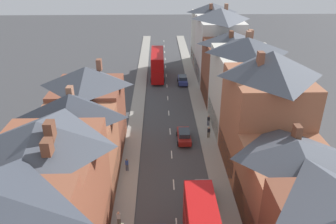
{
  "coord_description": "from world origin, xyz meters",
  "views": [
    {
      "loc": [
        -1.44,
        -10.98,
        22.99
      ],
      "look_at": [
        -0.26,
        31.18,
        2.53
      ],
      "focal_mm": 35.0,
      "sensor_mm": 36.0,
      "label": 1
    }
  ],
  "objects_px": {
    "car_near_silver": "(184,136)",
    "pedestrian_far_left": "(209,132)",
    "pedestrian_mid_left": "(119,218)",
    "pedestrian_mid_right": "(127,164)",
    "car_parked_right_a": "(205,193)",
    "car_parked_left_a": "(183,80)",
    "pedestrian_far_right": "(209,120)",
    "double_decker_bus_lead": "(157,64)"
  },
  "relations": [
    {
      "from": "car_near_silver",
      "to": "pedestrian_far_left",
      "type": "xyz_separation_m",
      "value": [
        3.42,
        0.57,
        0.22
      ]
    },
    {
      "from": "pedestrian_mid_left",
      "to": "pedestrian_mid_right",
      "type": "relative_size",
      "value": 1.0
    },
    {
      "from": "car_near_silver",
      "to": "pedestrian_mid_right",
      "type": "bearing_deg",
      "value": -136.42
    },
    {
      "from": "car_parked_right_a",
      "to": "pedestrian_far_left",
      "type": "relative_size",
      "value": 2.44
    },
    {
      "from": "car_near_silver",
      "to": "car_parked_left_a",
      "type": "relative_size",
      "value": 0.98
    },
    {
      "from": "pedestrian_far_right",
      "to": "pedestrian_far_left",
      "type": "bearing_deg",
      "value": -97.6
    },
    {
      "from": "car_parked_left_a",
      "to": "pedestrian_mid_right",
      "type": "distance_m",
      "value": 29.72
    },
    {
      "from": "car_parked_left_a",
      "to": "pedestrian_mid_right",
      "type": "bearing_deg",
      "value": -106.48
    },
    {
      "from": "car_near_silver",
      "to": "pedestrian_far_left",
      "type": "relative_size",
      "value": 2.66
    },
    {
      "from": "pedestrian_far_left",
      "to": "pedestrian_far_right",
      "type": "xyz_separation_m",
      "value": [
        0.46,
        3.48,
        0.0
      ]
    },
    {
      "from": "pedestrian_mid_left",
      "to": "pedestrian_mid_right",
      "type": "height_order",
      "value": "same"
    },
    {
      "from": "car_near_silver",
      "to": "pedestrian_mid_right",
      "type": "relative_size",
      "value": 2.66
    },
    {
      "from": "pedestrian_mid_right",
      "to": "pedestrian_far_left",
      "type": "distance_m",
      "value": 12.86
    },
    {
      "from": "double_decker_bus_lead",
      "to": "pedestrian_mid_left",
      "type": "height_order",
      "value": "double_decker_bus_lead"
    },
    {
      "from": "pedestrian_mid_left",
      "to": "pedestrian_far_left",
      "type": "xyz_separation_m",
      "value": [
        10.57,
        15.91,
        0.0
      ]
    },
    {
      "from": "car_parked_right_a",
      "to": "pedestrian_far_right",
      "type": "distance_m",
      "value": 16.08
    },
    {
      "from": "double_decker_bus_lead",
      "to": "pedestrian_mid_left",
      "type": "bearing_deg",
      "value": -94.94
    },
    {
      "from": "pedestrian_far_left",
      "to": "car_parked_right_a",
      "type": "bearing_deg",
      "value": -99.72
    },
    {
      "from": "car_near_silver",
      "to": "pedestrian_mid_right",
      "type": "xyz_separation_m",
      "value": [
        -7.13,
        -6.78,
        0.22
      ]
    },
    {
      "from": "double_decker_bus_lead",
      "to": "pedestrian_mid_left",
      "type": "distance_m",
      "value": 41.11
    },
    {
      "from": "pedestrian_mid_left",
      "to": "pedestrian_mid_right",
      "type": "distance_m",
      "value": 8.56
    },
    {
      "from": "car_near_silver",
      "to": "pedestrian_mid_left",
      "type": "height_order",
      "value": "pedestrian_mid_left"
    },
    {
      "from": "car_parked_left_a",
      "to": "pedestrian_mid_left",
      "type": "relative_size",
      "value": 2.7
    },
    {
      "from": "pedestrian_far_left",
      "to": "pedestrian_far_right",
      "type": "height_order",
      "value": "same"
    },
    {
      "from": "car_parked_left_a",
      "to": "pedestrian_mid_left",
      "type": "distance_m",
      "value": 38.01
    },
    {
      "from": "pedestrian_far_right",
      "to": "double_decker_bus_lead",
      "type": "bearing_deg",
      "value": 109.2
    },
    {
      "from": "double_decker_bus_lead",
      "to": "car_near_silver",
      "type": "relative_size",
      "value": 2.52
    },
    {
      "from": "car_parked_right_a",
      "to": "pedestrian_mid_right",
      "type": "relative_size",
      "value": 2.44
    },
    {
      "from": "double_decker_bus_lead",
      "to": "pedestrian_mid_left",
      "type": "relative_size",
      "value": 6.71
    },
    {
      "from": "pedestrian_far_right",
      "to": "pedestrian_mid_left",
      "type": "bearing_deg",
      "value": -119.65
    },
    {
      "from": "car_parked_left_a",
      "to": "pedestrian_far_right",
      "type": "relative_size",
      "value": 2.7
    },
    {
      "from": "car_parked_left_a",
      "to": "pedestrian_mid_left",
      "type": "bearing_deg",
      "value": -102.84
    },
    {
      "from": "car_near_silver",
      "to": "pedestrian_far_left",
      "type": "height_order",
      "value": "pedestrian_far_left"
    },
    {
      "from": "pedestrian_mid_left",
      "to": "pedestrian_far_right",
      "type": "relative_size",
      "value": 1.0
    },
    {
      "from": "car_parked_right_a",
      "to": "car_parked_left_a",
      "type": "bearing_deg",
      "value": 90.0
    },
    {
      "from": "car_near_silver",
      "to": "pedestrian_far_right",
      "type": "distance_m",
      "value": 5.61
    },
    {
      "from": "pedestrian_far_left",
      "to": "pedestrian_far_right",
      "type": "bearing_deg",
      "value": 82.4
    },
    {
      "from": "car_parked_left_a",
      "to": "pedestrian_mid_right",
      "type": "relative_size",
      "value": 2.7
    },
    {
      "from": "car_parked_left_a",
      "to": "pedestrian_far_left",
      "type": "relative_size",
      "value": 2.7
    },
    {
      "from": "double_decker_bus_lead",
      "to": "pedestrian_mid_left",
      "type": "xyz_separation_m",
      "value": [
        -3.54,
        -40.92,
        -1.78
      ]
    },
    {
      "from": "pedestrian_mid_left",
      "to": "pedestrian_far_right",
      "type": "distance_m",
      "value": 22.31
    },
    {
      "from": "pedestrian_far_left",
      "to": "car_near_silver",
      "type": "bearing_deg",
      "value": -170.53
    }
  ]
}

